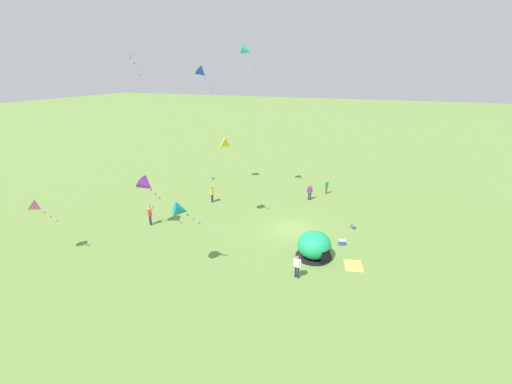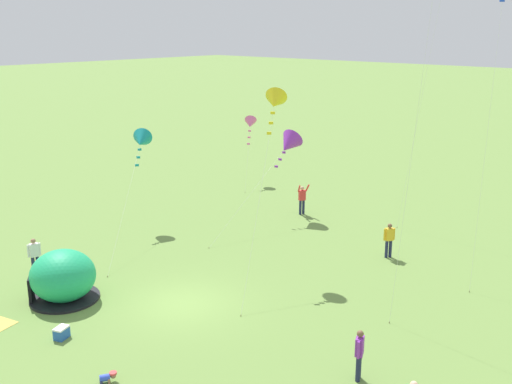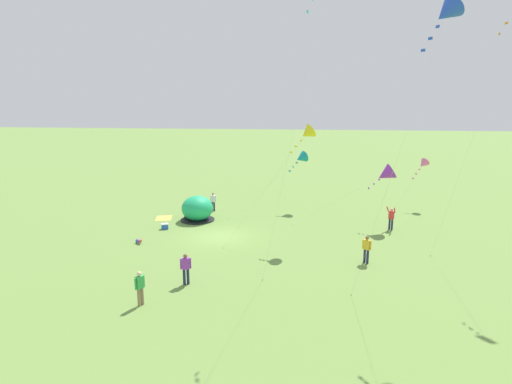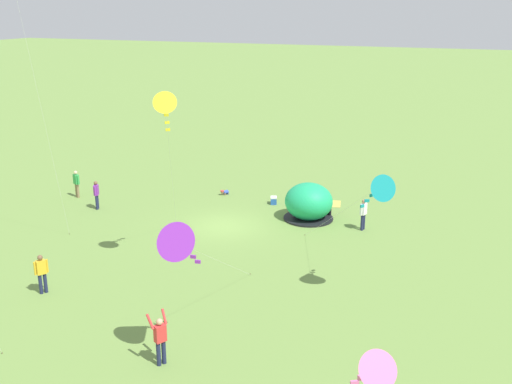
% 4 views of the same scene
% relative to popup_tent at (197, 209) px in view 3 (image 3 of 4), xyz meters
% --- Properties ---
extents(ground_plane, '(300.00, 300.00, 0.00)m').
position_rel_popup_tent_xyz_m(ground_plane, '(3.93, 2.91, -1.00)').
color(ground_plane, olive).
extents(popup_tent, '(2.81, 2.81, 2.10)m').
position_rel_popup_tent_xyz_m(popup_tent, '(0.00, 0.00, 0.00)').
color(popup_tent, '#1EAD6B').
rests_on(popup_tent, ground).
extents(picnic_blanket, '(1.96, 1.67, 0.01)m').
position_rel_popup_tent_xyz_m(picnic_blanket, '(-0.19, -3.06, -0.99)').
color(picnic_blanket, gold).
rests_on(picnic_blanket, ground).
extents(cooler_box, '(0.53, 0.63, 0.44)m').
position_rel_popup_tent_xyz_m(cooler_box, '(2.78, -1.79, -0.78)').
color(cooler_box, '#2659B2').
rests_on(cooler_box, ground).
extents(toddler_crawling, '(0.43, 0.54, 0.32)m').
position_rel_popup_tent_xyz_m(toddler_crawling, '(6.33, -2.30, -0.82)').
color(toddler_crawling, blue).
rests_on(toddler_crawling, ground).
extents(person_strolling, '(0.33, 0.57, 1.72)m').
position_rel_popup_tent_xyz_m(person_strolling, '(-3.21, 0.52, -0.03)').
color(person_strolling, '#1E2347').
rests_on(person_strolling, ground).
extents(person_center_field, '(0.37, 0.55, 1.72)m').
position_rel_popup_tent_xyz_m(person_center_field, '(12.13, 3.09, -0.03)').
color(person_center_field, '#1E2347').
rests_on(person_center_field, ground).
extents(person_with_toddler, '(0.65, 0.72, 1.89)m').
position_rel_popup_tent_xyz_m(person_with_toddler, '(0.26, 15.61, 0.00)').
color(person_with_toddler, '#1E2347').
rests_on(person_with_toddler, ground).
extents(person_near_tent, '(0.55, 0.37, 1.72)m').
position_rel_popup_tent_xyz_m(person_near_tent, '(14.68, 1.68, -0.03)').
color(person_near_tent, '#8C7251').
rests_on(person_near_tent, ground).
extents(person_far_back, '(0.41, 0.50, 1.72)m').
position_rel_popup_tent_xyz_m(person_far_back, '(7.56, 12.95, -0.03)').
color(person_far_back, '#1E2347').
rests_on(person_far_back, ground).
extents(kite_teal, '(5.52, 6.64, 5.43)m').
position_rel_popup_tent_xyz_m(kite_teal, '(-5.30, 8.31, 3.78)').
color(kite_teal, silver).
rests_on(kite_teal, ground).
extents(kite_yellow, '(3.58, 6.11, 8.19)m').
position_rel_popup_tent_xyz_m(kite_yellow, '(3.58, 9.06, 6.57)').
color(kite_yellow, silver).
rests_on(kite_yellow, ground).
extents(kite_blue, '(2.01, 4.52, 14.22)m').
position_rel_popup_tent_xyz_m(kite_blue, '(10.90, 15.37, 12.48)').
color(kite_blue, silver).
rests_on(kite_blue, ground).
extents(kite_pink, '(2.65, 3.40, 4.73)m').
position_rel_popup_tent_xyz_m(kite_pink, '(-7.45, 19.53, 3.17)').
color(kite_pink, silver).
rests_on(kite_pink, ground).
extents(kite_purple, '(1.43, 7.96, 5.08)m').
position_rel_popup_tent_xyz_m(kite_purple, '(-0.41, 15.06, 3.23)').
color(kite_purple, silver).
rests_on(kite_purple, ground).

